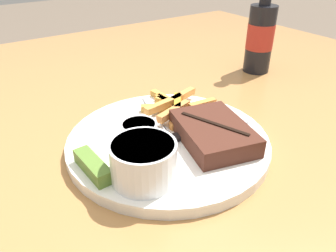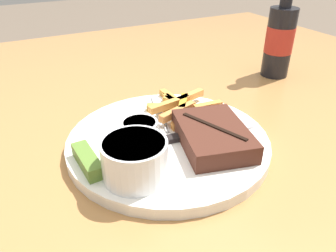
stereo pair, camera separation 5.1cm
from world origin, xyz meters
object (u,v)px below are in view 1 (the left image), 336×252
knife_utensil (195,133)px  beer_bottle (260,35)px  coleslaw_cup (143,160)px  fork_utensil (154,112)px  pickle_spear (93,166)px  dinner_plate (168,142)px  steak_portion (213,132)px  dipping_sauce_cup (139,129)px

knife_utensil → beer_bottle: (-0.17, 0.33, 0.07)m
coleslaw_cup → knife_utensil: coleslaw_cup is taller
fork_utensil → pickle_spear: bearing=-41.6°
pickle_spear → beer_bottle: size_ratio=0.31×
fork_utensil → knife_utensil: size_ratio=0.79×
pickle_spear → dinner_plate: bearing=96.8°
pickle_spear → fork_utensil: pickle_spear is taller
dinner_plate → fork_utensil: 0.09m
fork_utensil → beer_bottle: 0.36m
steak_portion → coleslaw_cup: 0.14m
coleslaw_cup → pickle_spear: size_ratio=1.12×
steak_portion → dipping_sauce_cup: (-0.08, -0.09, -0.00)m
knife_utensil → beer_bottle: bearing=36.3°
steak_portion → fork_utensil: size_ratio=1.18×
dinner_plate → fork_utensil: bearing=163.1°
dinner_plate → fork_utensil: size_ratio=2.42×
dinner_plate → dipping_sauce_cup: dipping_sauce_cup is taller
dipping_sauce_cup → beer_bottle: size_ratio=0.23×
beer_bottle → knife_utensil: bearing=-62.5°
coleslaw_cup → dipping_sauce_cup: bearing=153.3°
dinner_plate → coleslaw_cup: size_ratio=3.68×
pickle_spear → beer_bottle: beer_bottle is taller
coleslaw_cup → dinner_plate: bearing=128.3°
pickle_spear → fork_utensil: bearing=121.5°
pickle_spear → dipping_sauce_cup: bearing=114.1°
beer_bottle → steak_portion: bearing=-57.8°
steak_portion → fork_utensil: 0.13m
dipping_sauce_cup → beer_bottle: bearing=107.2°
dipping_sauce_cup → steak_portion: bearing=49.4°
coleslaw_cup → fork_utensil: (-0.15, 0.11, -0.03)m
steak_portion → pickle_spear: bearing=-99.8°
fork_utensil → dipping_sauce_cup: bearing=-31.9°
dinner_plate → beer_bottle: 0.41m
beer_bottle → coleslaw_cup: bearing=-64.2°
knife_utensil → coleslaw_cup: bearing=-150.2°
steak_portion → beer_bottle: 0.38m
dipping_sauce_cup → coleslaw_cup: bearing=-26.7°
dinner_plate → fork_utensil: (-0.08, 0.02, 0.01)m
pickle_spear → fork_utensil: size_ratio=0.59×
dinner_plate → coleslaw_cup: bearing=-51.7°
dinner_plate → knife_utensil: bearing=64.8°
steak_portion → dinner_plate: bearing=-132.7°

